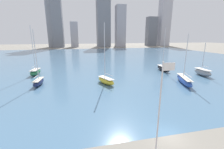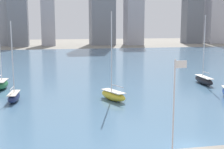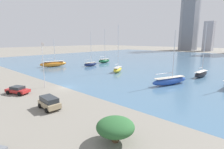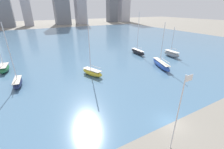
% 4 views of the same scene
% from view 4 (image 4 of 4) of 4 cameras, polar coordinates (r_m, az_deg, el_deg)
% --- Properties ---
extents(ground_plane, '(500.00, 500.00, 0.00)m').
position_cam_4_polar(ground_plane, '(26.12, 21.43, -16.85)').
color(ground_plane, gray).
extents(harbor_water, '(180.00, 140.00, 0.00)m').
position_cam_4_polar(harbor_water, '(84.96, -16.90, 11.76)').
color(harbor_water, '#476B89').
rests_on(harbor_water, ground_plane).
extents(flag_pole, '(1.24, 0.14, 10.21)m').
position_cam_4_polar(flag_pole, '(19.06, 23.98, -12.90)').
color(flag_pole, silver).
rests_on(flag_pole, ground_plane).
extents(sailboat_navy, '(2.29, 6.37, 13.94)m').
position_cam_4_polar(sailboat_navy, '(40.49, -32.33, -2.41)').
color(sailboat_navy, '#19234C').
rests_on(sailboat_navy, harbor_water).
extents(sailboat_gray, '(2.78, 7.06, 10.47)m').
position_cam_4_polar(sailboat_gray, '(59.56, 21.74, 7.35)').
color(sailboat_gray, gray).
rests_on(sailboat_gray, harbor_water).
extents(sailboat_yellow, '(4.53, 6.94, 15.57)m').
position_cam_4_polar(sailboat_yellow, '(39.82, -7.56, 1.01)').
color(sailboat_yellow, yellow).
rests_on(sailboat_yellow, harbor_water).
extents(sailboat_black, '(2.29, 8.40, 15.35)m').
position_cam_4_polar(sailboat_black, '(59.67, 9.77, 8.62)').
color(sailboat_black, black).
rests_on(sailboat_black, harbor_water).
extents(sailboat_green, '(3.03, 6.60, 15.54)m').
position_cam_4_polar(sailboat_green, '(51.78, -35.95, 2.01)').
color(sailboat_green, '#236B3D').
rests_on(sailboat_green, harbor_water).
extents(sailboat_blue, '(5.38, 10.67, 12.90)m').
position_cam_4_polar(sailboat_blue, '(47.36, 18.12, 3.76)').
color(sailboat_blue, '#284CA8').
rests_on(sailboat_blue, harbor_water).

